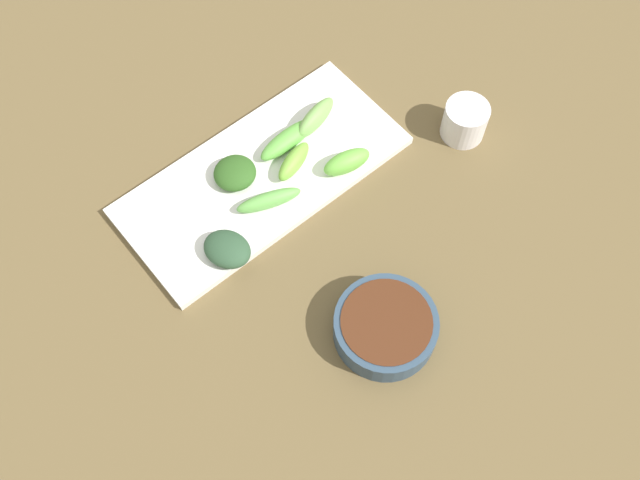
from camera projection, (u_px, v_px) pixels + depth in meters
tabletop at (302, 231)px, 0.92m from camera, size 2.10×2.10×0.02m
sauce_bowl at (385, 326)px, 0.83m from camera, size 0.12×0.12×0.04m
serving_plate at (262, 175)px, 0.94m from camera, size 0.17×0.38×0.01m
broccoli_stalk_0 at (269, 200)px, 0.91m from camera, size 0.05×0.09×0.02m
broccoli_stalk_1 at (294, 162)px, 0.93m from camera, size 0.04×0.07×0.03m
broccoli_leafy_2 at (227, 249)px, 0.87m from camera, size 0.07×0.07×0.03m
broccoli_stalk_3 at (288, 140)px, 0.95m from camera, size 0.03×0.09×0.02m
broccoli_stalk_4 at (316, 117)px, 0.96m from camera, size 0.04×0.08×0.03m
broccoli_leafy_5 at (235, 173)px, 0.92m from camera, size 0.05×0.06×0.02m
broccoli_stalk_6 at (347, 162)px, 0.93m from camera, size 0.04×0.07×0.03m
tea_cup at (465, 121)px, 0.96m from camera, size 0.06×0.06×0.05m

